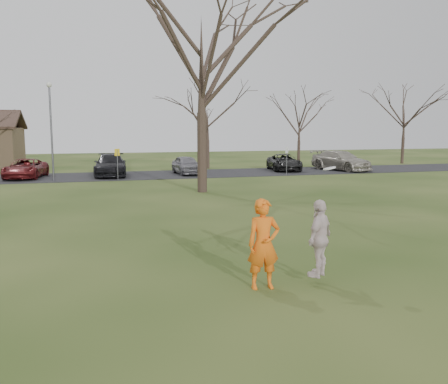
% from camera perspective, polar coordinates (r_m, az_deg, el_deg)
% --- Properties ---
extents(ground, '(120.00, 120.00, 0.00)m').
position_cam_1_polar(ground, '(10.03, 6.55, -11.51)').
color(ground, '#1E380F').
rests_on(ground, ground).
extents(parking_strip, '(62.00, 6.50, 0.04)m').
position_cam_1_polar(parking_strip, '(34.07, -9.96, 2.08)').
color(parking_strip, black).
rests_on(parking_strip, ground).
extents(player_defender, '(0.72, 0.50, 1.89)m').
position_cam_1_polar(player_defender, '(9.61, 4.93, -6.45)').
color(player_defender, orange).
rests_on(player_defender, ground).
extents(car_2, '(2.83, 4.96, 1.30)m').
position_cam_1_polar(car_2, '(34.08, -23.41, 2.69)').
color(car_2, maroon).
rests_on(car_2, parking_strip).
extents(car_3, '(2.53, 5.47, 1.55)m').
position_cam_1_polar(car_3, '(33.86, -13.91, 3.28)').
color(car_3, black).
rests_on(car_3, parking_strip).
extents(car_4, '(1.83, 4.09, 1.37)m').
position_cam_1_polar(car_4, '(34.26, -4.67, 3.38)').
color(car_4, slate).
rests_on(car_4, parking_strip).
extents(car_6, '(3.08, 5.08, 1.32)m').
position_cam_1_polar(car_6, '(37.51, 7.47, 3.68)').
color(car_6, black).
rests_on(car_6, parking_strip).
extents(car_7, '(3.67, 5.84, 1.58)m').
position_cam_1_polar(car_7, '(38.63, 14.33, 3.81)').
color(car_7, gray).
rests_on(car_7, parking_strip).
extents(catching_play, '(1.01, 0.93, 2.35)m').
position_cam_1_polar(catching_play, '(10.00, 11.79, -5.60)').
color(catching_play, beige).
rests_on(catching_play, ground).
extents(lamp_post, '(0.34, 0.34, 6.27)m').
position_cam_1_polar(lamp_post, '(31.30, -20.70, 8.45)').
color(lamp_post, '#47474C').
rests_on(lamp_post, ground).
extents(sign_yellow, '(0.35, 0.35, 2.08)m').
position_cam_1_polar(sign_yellow, '(30.82, -13.10, 4.08)').
color(sign_yellow, '#47474C').
rests_on(sign_yellow, ground).
extents(sign_white, '(0.35, 0.35, 2.08)m').
position_cam_1_polar(sign_white, '(33.69, 7.79, 4.50)').
color(sign_white, '#47474C').
rests_on(sign_white, ground).
extents(big_tree, '(9.00, 9.00, 14.00)m').
position_cam_1_polar(big_tree, '(24.67, -2.82, 16.34)').
color(big_tree, '#352821').
rests_on(big_tree, ground).
extents(small_tree_row, '(55.00, 5.90, 8.50)m').
position_cam_1_polar(small_tree_row, '(39.61, -4.53, 8.55)').
color(small_tree_row, '#352821').
rests_on(small_tree_row, ground).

